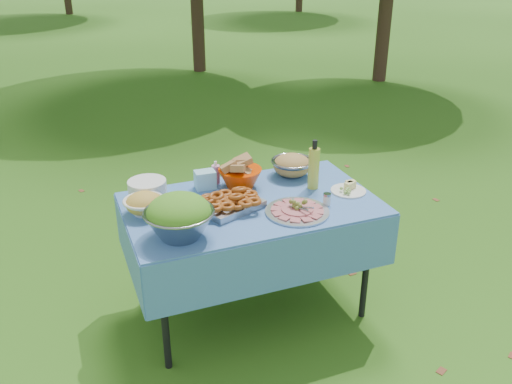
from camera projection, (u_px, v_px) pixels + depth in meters
ground at (252, 308)px, 3.49m from camera, size 80.00×80.00×0.00m
picnic_table at (252, 258)px, 3.33m from camera, size 1.46×0.86×0.76m
salad_bowl at (179, 216)px, 2.76m from camera, size 0.40×0.40×0.24m
pasta_bowl_white at (144, 203)px, 3.02m from camera, size 0.25×0.25×0.13m
plate_stack at (147, 189)px, 3.22m from camera, size 0.26×0.26×0.10m
wipes_box at (205, 180)px, 3.33m from camera, size 0.13×0.09×0.11m
sanitizer_bottle at (216, 172)px, 3.39m from camera, size 0.06×0.06×0.15m
bread_bowl at (240, 173)px, 3.34m from camera, size 0.33×0.33×0.18m
pasta_bowl_steel at (292, 165)px, 3.51m from camera, size 0.32×0.32×0.14m
fried_tray at (231, 202)px, 3.08m from camera, size 0.40×0.35×0.08m
charcuterie_platter at (297, 206)px, 3.04m from camera, size 0.46×0.46×0.08m
oil_bottle at (314, 164)px, 3.29m from camera, size 0.08×0.08×0.31m
cheese_plate at (349, 187)px, 3.30m from camera, size 0.27×0.27×0.06m
shaker at (327, 199)px, 3.13m from camera, size 0.06×0.06×0.07m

